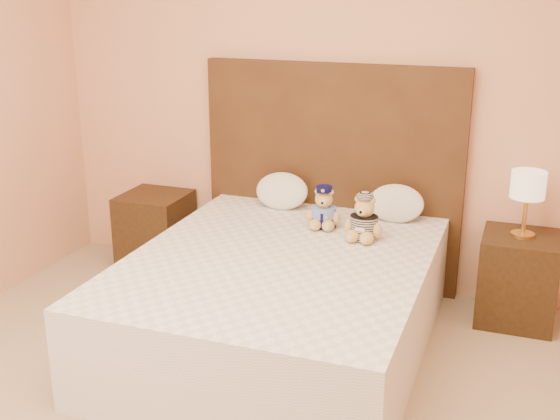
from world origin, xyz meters
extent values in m
cube|color=#E49F7C|center=(0.00, 2.25, 1.35)|extent=(4.00, 0.04, 2.70)
cube|color=white|center=(0.00, 1.20, 0.15)|extent=(1.60, 2.00, 0.30)
cube|color=white|center=(0.00, 1.20, 0.43)|extent=(1.60, 2.00, 0.25)
cube|color=#472C15|center=(0.00, 2.21, 0.75)|extent=(1.75, 0.08, 1.50)
cube|color=#3A2512|center=(-1.25, 2.00, 0.28)|extent=(0.45, 0.45, 0.55)
cube|color=#3A2512|center=(1.25, 2.00, 0.28)|extent=(0.45, 0.45, 0.55)
cylinder|color=gold|center=(1.25, 2.00, 0.56)|extent=(0.14, 0.14, 0.02)
cylinder|color=gold|center=(1.25, 2.00, 0.69)|extent=(0.02, 0.02, 0.26)
cylinder|color=beige|center=(1.25, 2.00, 0.87)|extent=(0.20, 0.20, 0.16)
ellipsoid|color=white|center=(-0.29, 2.03, 0.68)|extent=(0.36, 0.23, 0.26)
ellipsoid|color=white|center=(0.48, 2.03, 0.67)|extent=(0.35, 0.23, 0.25)
camera|label=1|loc=(1.23, -2.18, 2.00)|focal=45.00mm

